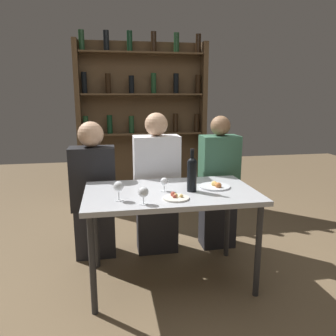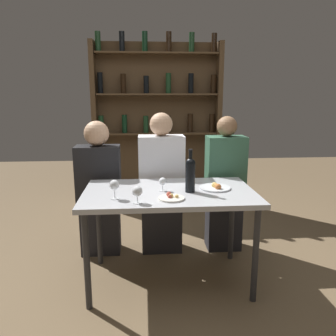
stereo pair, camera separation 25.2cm
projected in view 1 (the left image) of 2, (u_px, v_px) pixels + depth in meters
ground_plane at (170, 280)px, 2.61m from camera, size 10.00×10.00×0.00m
dining_table at (171, 199)px, 2.46m from camera, size 1.27×0.75×0.74m
wine_rack_wall at (143, 117)px, 4.27m from camera, size 1.67×0.21×2.20m
wine_bottle at (192, 173)px, 2.41m from camera, size 0.07×0.07×0.32m
wine_glass_0 at (119, 187)px, 2.20m from camera, size 0.07×0.07×0.14m
wine_glass_1 at (164, 182)px, 2.43m from camera, size 0.06×0.06×0.10m
wine_glass_2 at (143, 193)px, 2.13m from camera, size 0.07×0.07×0.12m
food_plate_0 at (176, 197)px, 2.26m from camera, size 0.18×0.18×0.04m
food_plate_1 at (215, 186)px, 2.54m from camera, size 0.24×0.24×0.05m
seated_person_left at (94, 194)px, 2.90m from camera, size 0.39×0.22×1.22m
seated_person_center at (157, 188)px, 2.99m from camera, size 0.41×0.22×1.29m
seated_person_right at (218, 186)px, 3.09m from camera, size 0.35×0.22×1.26m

